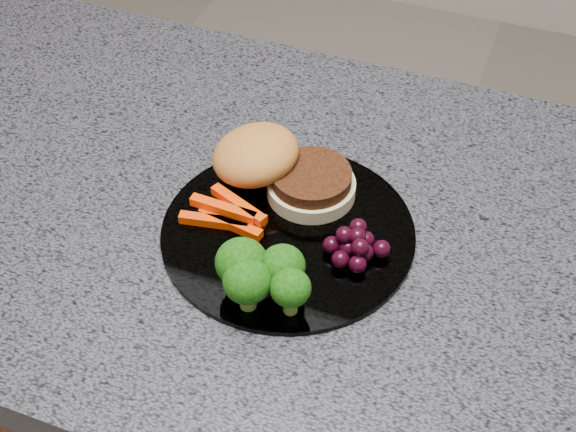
{
  "coord_description": "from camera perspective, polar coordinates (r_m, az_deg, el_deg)",
  "views": [
    {
      "loc": [
        0.18,
        -0.56,
        1.49
      ],
      "look_at": [
        -0.02,
        -0.02,
        0.93
      ],
      "focal_mm": 50.0,
      "sensor_mm": 36.0,
      "label": 1
    }
  ],
  "objects": [
    {
      "name": "broccoli",
      "position": [
        0.73,
        -1.99,
        -4.08
      ],
      "size": [
        0.1,
        0.07,
        0.06
      ],
      "rotation": [
        0.0,
        0.0,
        0.1
      ],
      "color": "olive",
      "rests_on": "plate"
    },
    {
      "name": "plate",
      "position": [
        0.82,
        0.0,
        -1.14
      ],
      "size": [
        0.26,
        0.26,
        0.01
      ],
      "primitive_type": "cylinder",
      "color": "white",
      "rests_on": "countertop"
    },
    {
      "name": "grape_bunch",
      "position": [
        0.79,
        4.75,
        -2.07
      ],
      "size": [
        0.07,
        0.05,
        0.03
      ],
      "rotation": [
        0.0,
        0.0,
        -0.22
      ],
      "color": "black",
      "rests_on": "plate"
    },
    {
      "name": "burger",
      "position": [
        0.85,
        -0.91,
        3.42
      ],
      "size": [
        0.16,
        0.1,
        0.05
      ],
      "rotation": [
        0.0,
        0.0,
        0.06
      ],
      "color": "beige",
      "rests_on": "plate"
    },
    {
      "name": "carrot_sticks",
      "position": [
        0.82,
        -4.29,
        0.13
      ],
      "size": [
        0.09,
        0.05,
        0.02
      ],
      "rotation": [
        0.0,
        0.0,
        -0.3
      ],
      "color": "#F53C04",
      "rests_on": "plate"
    },
    {
      "name": "countertop",
      "position": [
        0.85,
        2.02,
        -1.49
      ],
      "size": [
        1.2,
        0.6,
        0.04
      ],
      "primitive_type": "cube",
      "color": "#545560",
      "rests_on": "island_cabinet"
    }
  ]
}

